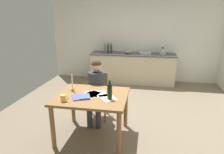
{
  "coord_description": "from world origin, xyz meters",
  "views": [
    {
      "loc": [
        0.45,
        -3.62,
        1.95
      ],
      "look_at": [
        -0.2,
        -0.08,
        0.85
      ],
      "focal_mm": 31.73,
      "sensor_mm": 36.0,
      "label": 1
    }
  ],
  "objects_px": {
    "candlestick": "(73,86)",
    "bottle_oil": "(105,48)",
    "wine_glass_near_sink": "(135,49)",
    "mixing_bowl": "(129,52)",
    "stovetop_kettle": "(163,51)",
    "dining_table": "(92,101)",
    "coffee_mug": "(63,98)",
    "bottle_vinegar": "(108,48)",
    "person_seated": "(96,87)",
    "book_cookery": "(79,97)",
    "book_magazine": "(84,97)",
    "sink_unit": "(145,53)",
    "chair_at_table": "(98,93)",
    "wine_glass_by_kettle": "(132,49)",
    "wine_bottle_on_table": "(110,91)",
    "bottle_wine_red": "(111,49)"
  },
  "relations": [
    {
      "from": "candlestick",
      "to": "bottle_oil",
      "type": "xyz_separation_m",
      "value": [
        -0.1,
        3.01,
        0.19
      ]
    },
    {
      "from": "wine_bottle_on_table",
      "to": "mixing_bowl",
      "type": "height_order",
      "value": "wine_bottle_on_table"
    },
    {
      "from": "bottle_oil",
      "to": "mixing_bowl",
      "type": "distance_m",
      "value": 0.76
    },
    {
      "from": "dining_table",
      "to": "book_cookery",
      "type": "distance_m",
      "value": 0.25
    },
    {
      "from": "bottle_wine_red",
      "to": "bottle_vinegar",
      "type": "bearing_deg",
      "value": 178.77
    },
    {
      "from": "bottle_wine_red",
      "to": "wine_glass_near_sink",
      "type": "relative_size",
      "value": 1.95
    },
    {
      "from": "bottle_vinegar",
      "to": "chair_at_table",
      "type": "bearing_deg",
      "value": -83.56
    },
    {
      "from": "candlestick",
      "to": "wine_glass_near_sink",
      "type": "bearing_deg",
      "value": 74.99
    },
    {
      "from": "coffee_mug",
      "to": "sink_unit",
      "type": "xyz_separation_m",
      "value": [
        1.12,
        3.34,
        0.13
      ]
    },
    {
      "from": "dining_table",
      "to": "bottle_oil",
      "type": "height_order",
      "value": "bottle_oil"
    },
    {
      "from": "coffee_mug",
      "to": "candlestick",
      "type": "height_order",
      "value": "candlestick"
    },
    {
      "from": "mixing_bowl",
      "to": "stovetop_kettle",
      "type": "xyz_separation_m",
      "value": [
        0.99,
        0.04,
        0.05
      ]
    },
    {
      "from": "wine_bottle_on_table",
      "to": "book_magazine",
      "type": "bearing_deg",
      "value": -176.91
    },
    {
      "from": "book_cookery",
      "to": "person_seated",
      "type": "bearing_deg",
      "value": 55.49
    },
    {
      "from": "book_cookery",
      "to": "stovetop_kettle",
      "type": "relative_size",
      "value": 1.04
    },
    {
      "from": "chair_at_table",
      "to": "sink_unit",
      "type": "xyz_separation_m",
      "value": [
        0.86,
        2.31,
        0.43
      ]
    },
    {
      "from": "sink_unit",
      "to": "book_magazine",
      "type": "bearing_deg",
      "value": -105.27
    },
    {
      "from": "candlestick",
      "to": "chair_at_table",
      "type": "bearing_deg",
      "value": 65.13
    },
    {
      "from": "book_cookery",
      "to": "wine_bottle_on_table",
      "type": "distance_m",
      "value": 0.5
    },
    {
      "from": "candlestick",
      "to": "stovetop_kettle",
      "type": "xyz_separation_m",
      "value": [
        1.64,
        2.91,
        0.17
      ]
    },
    {
      "from": "dining_table",
      "to": "book_magazine",
      "type": "bearing_deg",
      "value": -125.82
    },
    {
      "from": "bottle_oil",
      "to": "wine_glass_near_sink",
      "type": "height_order",
      "value": "bottle_oil"
    },
    {
      "from": "candlestick",
      "to": "bottle_vinegar",
      "type": "height_order",
      "value": "bottle_vinegar"
    },
    {
      "from": "dining_table",
      "to": "chair_at_table",
      "type": "bearing_deg",
      "value": 97.15
    },
    {
      "from": "person_seated",
      "to": "bottle_vinegar",
      "type": "bearing_deg",
      "value": 96.32
    },
    {
      "from": "book_magazine",
      "to": "wine_glass_by_kettle",
      "type": "distance_m",
      "value": 3.33
    },
    {
      "from": "coffee_mug",
      "to": "wine_bottle_on_table",
      "type": "distance_m",
      "value": 0.69
    },
    {
      "from": "bottle_oil",
      "to": "bottle_wine_red",
      "type": "distance_m",
      "value": 0.22
    },
    {
      "from": "stovetop_kettle",
      "to": "book_cookery",
      "type": "bearing_deg",
      "value": -114.48
    },
    {
      "from": "wine_bottle_on_table",
      "to": "bottle_wine_red",
      "type": "height_order",
      "value": "bottle_wine_red"
    },
    {
      "from": "bottle_vinegar",
      "to": "bottle_wine_red",
      "type": "relative_size",
      "value": 0.99
    },
    {
      "from": "wine_glass_by_kettle",
      "to": "wine_glass_near_sink",
      "type": "bearing_deg",
      "value": 0.0
    },
    {
      "from": "chair_at_table",
      "to": "book_magazine",
      "type": "height_order",
      "value": "chair_at_table"
    },
    {
      "from": "person_seated",
      "to": "wine_glass_near_sink",
      "type": "relative_size",
      "value": 7.76
    },
    {
      "from": "dining_table",
      "to": "bottle_wine_red",
      "type": "bearing_deg",
      "value": 94.87
    },
    {
      "from": "book_magazine",
      "to": "bottle_vinegar",
      "type": "xyz_separation_m",
      "value": [
        -0.27,
        3.15,
        0.27
      ]
    },
    {
      "from": "stovetop_kettle",
      "to": "wine_glass_near_sink",
      "type": "xyz_separation_m",
      "value": [
        -0.82,
        0.15,
        0.01
      ]
    },
    {
      "from": "dining_table",
      "to": "coffee_mug",
      "type": "xyz_separation_m",
      "value": [
        -0.34,
        -0.31,
        0.16
      ]
    },
    {
      "from": "bottle_vinegar",
      "to": "bottle_wine_red",
      "type": "xyz_separation_m",
      "value": [
        0.09,
        -0.0,
        0.0
      ]
    },
    {
      "from": "book_magazine",
      "to": "bottle_wine_red",
      "type": "relative_size",
      "value": 0.68
    },
    {
      "from": "person_seated",
      "to": "book_cookery",
      "type": "height_order",
      "value": "person_seated"
    },
    {
      "from": "bottle_oil",
      "to": "candlestick",
      "type": "bearing_deg",
      "value": -88.16
    },
    {
      "from": "dining_table",
      "to": "bottle_vinegar",
      "type": "xyz_separation_m",
      "value": [
        -0.35,
        3.04,
        0.39
      ]
    },
    {
      "from": "candlestick",
      "to": "bottle_wine_red",
      "type": "distance_m",
      "value": 2.93
    },
    {
      "from": "mixing_bowl",
      "to": "wine_glass_near_sink",
      "type": "height_order",
      "value": "wine_glass_near_sink"
    },
    {
      "from": "dining_table",
      "to": "book_magazine",
      "type": "relative_size",
      "value": 5.52
    },
    {
      "from": "stovetop_kettle",
      "to": "wine_bottle_on_table",
      "type": "bearing_deg",
      "value": -107.07
    },
    {
      "from": "book_cookery",
      "to": "stovetop_kettle",
      "type": "bearing_deg",
      "value": 38.51
    },
    {
      "from": "dining_table",
      "to": "wine_glass_by_kettle",
      "type": "bearing_deg",
      "value": 83.73
    },
    {
      "from": "mixing_bowl",
      "to": "dining_table",
      "type": "bearing_deg",
      "value": -95.33
    }
  ]
}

